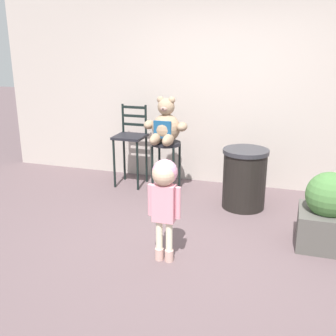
{
  "coord_description": "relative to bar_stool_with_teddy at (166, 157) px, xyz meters",
  "views": [
    {
      "loc": [
        0.95,
        -3.6,
        1.98
      ],
      "look_at": [
        -0.38,
        0.59,
        0.6
      ],
      "focal_mm": 43.25,
      "sensor_mm": 36.0,
      "label": 1
    }
  ],
  "objects": [
    {
      "name": "planter_with_shrub",
      "position": [
        1.99,
        -0.97,
        -0.15
      ],
      "size": [
        0.54,
        0.54,
        0.77
      ],
      "color": "#4F4C47",
      "rests_on": "ground_plane"
    },
    {
      "name": "child_walking",
      "position": [
        0.54,
        -1.73,
        0.21
      ],
      "size": [
        0.31,
        0.25,
        0.98
      ],
      "rotation": [
        0.0,
        0.0,
        3.09
      ],
      "color": "#CDA296",
      "rests_on": "ground_plane"
    },
    {
      "name": "trash_bin",
      "position": [
        1.07,
        -0.21,
        -0.13
      ],
      "size": [
        0.55,
        0.55,
        0.74
      ],
      "color": "black",
      "rests_on": "ground_plane"
    },
    {
      "name": "bar_stool_with_teddy",
      "position": [
        0.0,
        0.0,
        0.0
      ],
      "size": [
        0.39,
        0.39,
        0.7
      ],
      "color": "black",
      "rests_on": "ground_plane"
    },
    {
      "name": "bar_chair_empty",
      "position": [
        -0.58,
        0.17,
        0.14
      ],
      "size": [
        0.41,
        0.41,
        1.13
      ],
      "color": "black",
      "rests_on": "ground_plane"
    },
    {
      "name": "building_wall",
      "position": [
        0.65,
        0.76,
        1.32
      ],
      "size": [
        6.84,
        0.3,
        3.65
      ],
      "primitive_type": "cube",
      "color": "#B6A9A0",
      "rests_on": "ground_plane"
    },
    {
      "name": "teddy_bear",
      "position": [
        0.0,
        -0.03,
        0.42
      ],
      "size": [
        0.58,
        0.52,
        0.6
      ],
      "color": "#997F64",
      "rests_on": "bar_stool_with_teddy"
    },
    {
      "name": "ground_plane",
      "position": [
        0.65,
        -1.36,
        -0.5
      ],
      "size": [
        24.0,
        24.0,
        0.0
      ],
      "primitive_type": "plane",
      "color": "#5E4B4F"
    }
  ]
}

